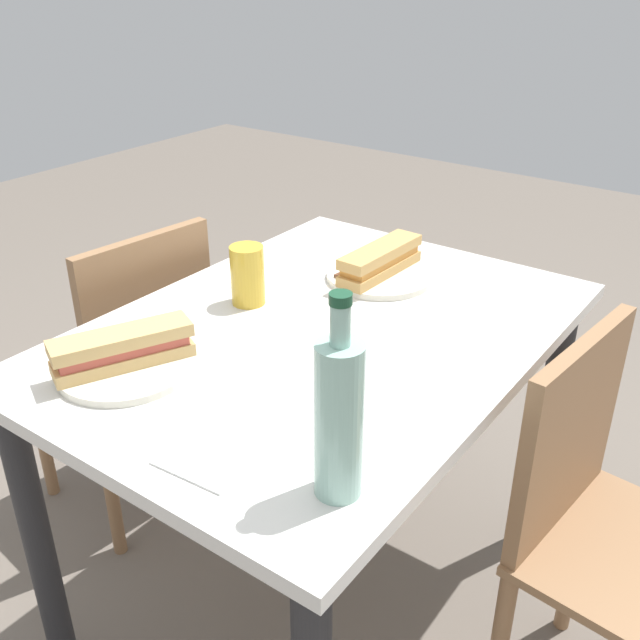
{
  "coord_description": "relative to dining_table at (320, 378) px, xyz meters",
  "views": [
    {
      "loc": [
        -1.09,
        -0.79,
        1.49
      ],
      "look_at": [
        0.0,
        0.0,
        0.8
      ],
      "focal_mm": 40.78,
      "sensor_mm": 36.0,
      "label": 1
    }
  ],
  "objects": [
    {
      "name": "plate_far",
      "position": [
        -0.35,
        0.2,
        0.13
      ],
      "size": [
        0.25,
        0.25,
        0.01
      ],
      "primitive_type": "cylinder",
      "color": "silver",
      "rests_on": "dining_table"
    },
    {
      "name": "knife_near",
      "position": [
        0.28,
        0.09,
        0.14
      ],
      "size": [
        0.18,
        0.03,
        0.01
      ],
      "color": "silver",
      "rests_on": "plate_near"
    },
    {
      "name": "chair_near",
      "position": [
        0.09,
        -0.61,
        -0.15
      ],
      "size": [
        0.44,
        0.44,
        0.87
      ],
      "color": "#936B47",
      "rests_on": "ground"
    },
    {
      "name": "beer_glass",
      "position": [
        0.01,
        0.2,
        0.19
      ],
      "size": [
        0.08,
        0.08,
        0.13
      ],
      "primitive_type": "cylinder",
      "color": "gold",
      "rests_on": "dining_table"
    },
    {
      "name": "baguette_sandwich_near",
      "position": [
        0.29,
        0.03,
        0.17
      ],
      "size": [
        0.26,
        0.08,
        0.07
      ],
      "color": "tan",
      "rests_on": "plate_near"
    },
    {
      "name": "paper_napkin",
      "position": [
        -0.44,
        -0.11,
        0.12
      ],
      "size": [
        0.15,
        0.15,
        0.0
      ],
      "primitive_type": "cube",
      "rotation": [
        0.0,
        0.0,
        0.07
      ],
      "color": "white",
      "rests_on": "dining_table"
    },
    {
      "name": "ground_plane",
      "position": [
        0.0,
        0.0,
        -0.66
      ],
      "size": [
        8.0,
        8.0,
        0.0
      ],
      "primitive_type": "plane",
      "color": "#6B6056"
    },
    {
      "name": "water_bottle",
      "position": [
        -0.4,
        -0.32,
        0.25
      ],
      "size": [
        0.07,
        0.07,
        0.32
      ],
      "color": "#99C6B7",
      "rests_on": "dining_table"
    },
    {
      "name": "knife_far",
      "position": [
        -0.34,
        0.25,
        0.14
      ],
      "size": [
        0.16,
        0.1,
        0.01
      ],
      "color": "silver",
      "rests_on": "plate_far"
    },
    {
      "name": "plate_near",
      "position": [
        0.29,
        0.03,
        0.13
      ],
      "size": [
        0.25,
        0.25,
        0.01
      ],
      "primitive_type": "cylinder",
      "color": "silver",
      "rests_on": "dining_table"
    },
    {
      "name": "baguette_sandwich_far",
      "position": [
        -0.35,
        0.2,
        0.17
      ],
      "size": [
        0.26,
        0.17,
        0.07
      ],
      "color": "tan",
      "rests_on": "plate_far"
    },
    {
      "name": "chair_far",
      "position": [
        -0.01,
        0.61,
        -0.15
      ],
      "size": [
        0.44,
        0.44,
        0.87
      ],
      "color": "#936B47",
      "rests_on": "ground"
    },
    {
      "name": "dining_table",
      "position": [
        0.0,
        0.0,
        0.0
      ],
      "size": [
        1.15,
        0.83,
        0.78
      ],
      "color": "silver",
      "rests_on": "ground"
    }
  ]
}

